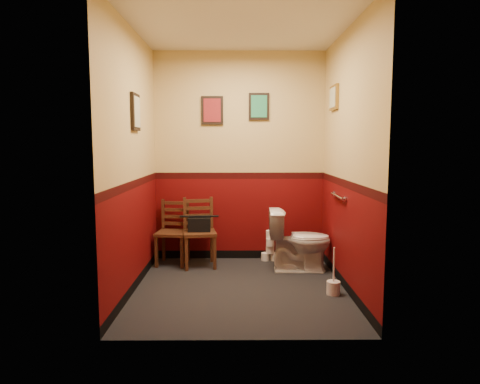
{
  "coord_description": "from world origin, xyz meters",
  "views": [
    {
      "loc": [
        -0.03,
        -4.38,
        1.52
      ],
      "look_at": [
        0.0,
        0.25,
        1.0
      ],
      "focal_mm": 32.0,
      "sensor_mm": 36.0,
      "label": 1
    }
  ],
  "objects": [
    {
      "name": "toilet_brush",
      "position": [
        0.95,
        -0.19,
        0.08
      ],
      "size": [
        0.14,
        0.14,
        0.49
      ],
      "color": "silver",
      "rests_on": "floor"
    },
    {
      "name": "wall_left",
      "position": [
        -1.1,
        0.0,
        1.35
      ],
      "size": [
        0.0,
        2.4,
        2.7
      ],
      "primitive_type": "cube",
      "rotation": [
        1.57,
        0.0,
        1.57
      ],
      "color": "#550708",
      "rests_on": "ground"
    },
    {
      "name": "framed_print_right",
      "position": [
        1.08,
        0.6,
        2.05
      ],
      "size": [
        0.04,
        0.34,
        0.28
      ],
      "color": "olive",
      "rests_on": "wall_right"
    },
    {
      "name": "wall_front",
      "position": [
        0.0,
        -1.2,
        1.35
      ],
      "size": [
        2.2,
        0.0,
        2.7
      ],
      "primitive_type": "cube",
      "rotation": [
        -1.57,
        0.0,
        0.0
      ],
      "color": "#550708",
      "rests_on": "ground"
    },
    {
      "name": "framed_print_left",
      "position": [
        -1.08,
        0.1,
        1.85
      ],
      "size": [
        0.04,
        0.3,
        0.38
      ],
      "color": "black",
      "rests_on": "wall_left"
    },
    {
      "name": "tp_stack",
      "position": [
        0.4,
        1.08,
        0.17
      ],
      "size": [
        0.23,
        0.14,
        0.4
      ],
      "color": "silver",
      "rests_on": "floor"
    },
    {
      "name": "toilet",
      "position": [
        0.72,
        0.65,
        0.36
      ],
      "size": [
        0.75,
        0.44,
        0.73
      ],
      "primitive_type": "imported",
      "rotation": [
        0.0,
        0.0,
        1.54
      ],
      "color": "white",
      "rests_on": "floor"
    },
    {
      "name": "handbag",
      "position": [
        -0.5,
        0.83,
        0.53
      ],
      "size": [
        0.28,
        0.15,
        0.2
      ],
      "rotation": [
        0.0,
        0.0,
        0.03
      ],
      "color": "black",
      "rests_on": "chair_right"
    },
    {
      "name": "floor",
      "position": [
        0.0,
        0.0,
        0.0
      ],
      "size": [
        2.2,
        2.4,
        0.0
      ],
      "primitive_type": "cube",
      "color": "black",
      "rests_on": "ground"
    },
    {
      "name": "chair_left",
      "position": [
        -0.85,
        0.95,
        0.41
      ],
      "size": [
        0.42,
        0.42,
        0.81
      ],
      "rotation": [
        0.0,
        0.0,
        -0.11
      ],
      "color": "#542D19",
      "rests_on": "floor"
    },
    {
      "name": "wall_right",
      "position": [
        1.1,
        0.0,
        1.35
      ],
      "size": [
        0.0,
        2.4,
        2.7
      ],
      "primitive_type": "cube",
      "rotation": [
        1.57,
        0.0,
        -1.57
      ],
      "color": "#550708",
      "rests_on": "ground"
    },
    {
      "name": "grab_bar",
      "position": [
        1.07,
        0.25,
        0.95
      ],
      "size": [
        0.05,
        0.56,
        0.06
      ],
      "color": "silver",
      "rests_on": "wall_right"
    },
    {
      "name": "chair_right",
      "position": [
        -0.51,
        0.87,
        0.43
      ],
      "size": [
        0.46,
        0.46,
        0.85
      ],
      "rotation": [
        0.0,
        0.0,
        0.16
      ],
      "color": "#542D19",
      "rests_on": "floor"
    },
    {
      "name": "ceiling",
      "position": [
        0.0,
        0.0,
        2.7
      ],
      "size": [
        2.2,
        2.4,
        0.0
      ],
      "primitive_type": "cube",
      "rotation": [
        3.14,
        0.0,
        0.0
      ],
      "color": "silver",
      "rests_on": "ground"
    },
    {
      "name": "framed_print_back_a",
      "position": [
        -0.35,
        1.18,
        1.95
      ],
      "size": [
        0.28,
        0.04,
        0.36
      ],
      "color": "black",
      "rests_on": "wall_back"
    },
    {
      "name": "framed_print_back_b",
      "position": [
        0.25,
        1.18,
        2.0
      ],
      "size": [
        0.26,
        0.04,
        0.34
      ],
      "color": "black",
      "rests_on": "wall_back"
    },
    {
      "name": "wall_back",
      "position": [
        0.0,
        1.2,
        1.35
      ],
      "size": [
        2.2,
        0.0,
        2.7
      ],
      "primitive_type": "cube",
      "rotation": [
        1.57,
        0.0,
        0.0
      ],
      "color": "#550708",
      "rests_on": "ground"
    }
  ]
}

